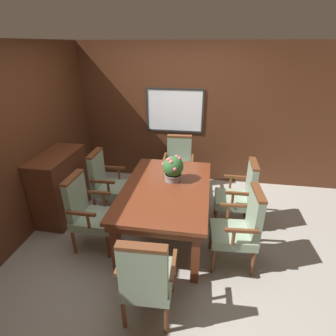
{
  "coord_description": "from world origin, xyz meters",
  "views": [
    {
      "loc": [
        0.59,
        -2.79,
        2.4
      ],
      "look_at": [
        0.1,
        0.22,
        0.94
      ],
      "focal_mm": 28.0,
      "sensor_mm": 36.0,
      "label": 1
    }
  ],
  "objects_px": {
    "dining_table": "(166,194)",
    "chair_right_far": "(240,193)",
    "chair_right_near": "(241,227)",
    "chair_head_far": "(179,164)",
    "sideboard_cabinet": "(61,186)",
    "chair_head_near": "(147,276)",
    "chair_left_near": "(88,211)",
    "chair_left_far": "(106,181)",
    "potted_plant": "(173,168)"
  },
  "relations": [
    {
      "from": "chair_right_far",
      "to": "chair_left_near",
      "type": "distance_m",
      "value": 2.04
    },
    {
      "from": "dining_table",
      "to": "potted_plant",
      "type": "xyz_separation_m",
      "value": [
        0.06,
        0.2,
        0.28
      ]
    },
    {
      "from": "dining_table",
      "to": "chair_right_far",
      "type": "relative_size",
      "value": 1.7
    },
    {
      "from": "chair_head_near",
      "to": "chair_right_near",
      "type": "height_order",
      "value": "same"
    },
    {
      "from": "dining_table",
      "to": "chair_left_far",
      "type": "bearing_deg",
      "value": 157.68
    },
    {
      "from": "chair_head_near",
      "to": "chair_left_near",
      "type": "xyz_separation_m",
      "value": [
        -0.96,
        0.87,
        0.0
      ]
    },
    {
      "from": "chair_left_far",
      "to": "potted_plant",
      "type": "height_order",
      "value": "potted_plant"
    },
    {
      "from": "chair_right_far",
      "to": "chair_right_near",
      "type": "bearing_deg",
      "value": -4.22
    },
    {
      "from": "chair_left_near",
      "to": "potted_plant",
      "type": "bearing_deg",
      "value": -60.03
    },
    {
      "from": "chair_left_near",
      "to": "chair_head_far",
      "type": "relative_size",
      "value": 1.0
    },
    {
      "from": "chair_right_near",
      "to": "chair_head_near",
      "type": "bearing_deg",
      "value": -50.53
    },
    {
      "from": "chair_right_near",
      "to": "chair_left_near",
      "type": "xyz_separation_m",
      "value": [
        -1.85,
        0.01,
        0.0
      ]
    },
    {
      "from": "potted_plant",
      "to": "chair_right_near",
      "type": "bearing_deg",
      "value": -33.45
    },
    {
      "from": "dining_table",
      "to": "chair_left_near",
      "type": "xyz_separation_m",
      "value": [
        -0.93,
        -0.36,
        -0.12
      ]
    },
    {
      "from": "chair_head_near",
      "to": "sideboard_cabinet",
      "type": "relative_size",
      "value": 1.0
    },
    {
      "from": "chair_right_near",
      "to": "chair_head_far",
      "type": "relative_size",
      "value": 1.0
    },
    {
      "from": "potted_plant",
      "to": "sideboard_cabinet",
      "type": "height_order",
      "value": "potted_plant"
    },
    {
      "from": "dining_table",
      "to": "chair_head_far",
      "type": "xyz_separation_m",
      "value": [
        0.01,
        1.22,
        -0.12
      ]
    },
    {
      "from": "chair_head_far",
      "to": "sideboard_cabinet",
      "type": "height_order",
      "value": "same"
    },
    {
      "from": "chair_right_near",
      "to": "chair_left_far",
      "type": "relative_size",
      "value": 1.0
    },
    {
      "from": "chair_head_far",
      "to": "chair_left_far",
      "type": "distance_m",
      "value": 1.28
    },
    {
      "from": "sideboard_cabinet",
      "to": "chair_right_near",
      "type": "bearing_deg",
      "value": -13.03
    },
    {
      "from": "chair_right_far",
      "to": "chair_left_near",
      "type": "bearing_deg",
      "value": -69.01
    },
    {
      "from": "chair_left_far",
      "to": "sideboard_cabinet",
      "type": "bearing_deg",
      "value": 105.2
    },
    {
      "from": "chair_head_far",
      "to": "dining_table",
      "type": "bearing_deg",
      "value": -93.28
    },
    {
      "from": "chair_right_near",
      "to": "chair_left_near",
      "type": "bearing_deg",
      "value": -94.75
    },
    {
      "from": "chair_right_far",
      "to": "sideboard_cabinet",
      "type": "distance_m",
      "value": 2.6
    },
    {
      "from": "chair_head_near",
      "to": "potted_plant",
      "type": "xyz_separation_m",
      "value": [
        0.03,
        1.43,
        0.4
      ]
    },
    {
      "from": "dining_table",
      "to": "chair_right_far",
      "type": "height_order",
      "value": "chair_right_far"
    },
    {
      "from": "chair_head_near",
      "to": "chair_right_near",
      "type": "bearing_deg",
      "value": -138.36
    },
    {
      "from": "chair_right_near",
      "to": "chair_left_far",
      "type": "xyz_separation_m",
      "value": [
        -1.9,
        0.77,
        0.0
      ]
    },
    {
      "from": "dining_table",
      "to": "potted_plant",
      "type": "distance_m",
      "value": 0.34
    },
    {
      "from": "chair_head_near",
      "to": "dining_table",
      "type": "bearing_deg",
      "value": -90.69
    },
    {
      "from": "chair_head_far",
      "to": "chair_right_near",
      "type": "bearing_deg",
      "value": -62.92
    },
    {
      "from": "dining_table",
      "to": "chair_left_near",
      "type": "distance_m",
      "value": 1.0
    },
    {
      "from": "dining_table",
      "to": "chair_right_near",
      "type": "height_order",
      "value": "chair_right_near"
    },
    {
      "from": "chair_head_far",
      "to": "chair_left_far",
      "type": "xyz_separation_m",
      "value": [
        -0.99,
        -0.82,
        0.0
      ]
    },
    {
      "from": "chair_head_far",
      "to": "sideboard_cabinet",
      "type": "relative_size",
      "value": 1.0
    },
    {
      "from": "dining_table",
      "to": "chair_head_far",
      "type": "distance_m",
      "value": 1.22
    },
    {
      "from": "sideboard_cabinet",
      "to": "dining_table",
      "type": "bearing_deg",
      "value": -7.62
    },
    {
      "from": "chair_right_near",
      "to": "sideboard_cabinet",
      "type": "relative_size",
      "value": 1.0
    },
    {
      "from": "chair_head_near",
      "to": "chair_right_far",
      "type": "relative_size",
      "value": 1.0
    },
    {
      "from": "dining_table",
      "to": "chair_right_far",
      "type": "bearing_deg",
      "value": 21.43
    },
    {
      "from": "sideboard_cabinet",
      "to": "chair_right_far",
      "type": "bearing_deg",
      "value": 3.66
    },
    {
      "from": "dining_table",
      "to": "chair_right_near",
      "type": "xyz_separation_m",
      "value": [
        0.92,
        -0.37,
        -0.12
      ]
    },
    {
      "from": "chair_right_near",
      "to": "dining_table",
      "type": "bearing_deg",
      "value": -116.26
    },
    {
      "from": "potted_plant",
      "to": "chair_head_near",
      "type": "bearing_deg",
      "value": -91.08
    },
    {
      "from": "chair_head_near",
      "to": "chair_head_far",
      "type": "height_order",
      "value": "same"
    },
    {
      "from": "chair_right_far",
      "to": "potted_plant",
      "type": "xyz_separation_m",
      "value": [
        -0.92,
        -0.18,
        0.4
      ]
    },
    {
      "from": "dining_table",
      "to": "sideboard_cabinet",
      "type": "relative_size",
      "value": 1.7
    }
  ]
}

